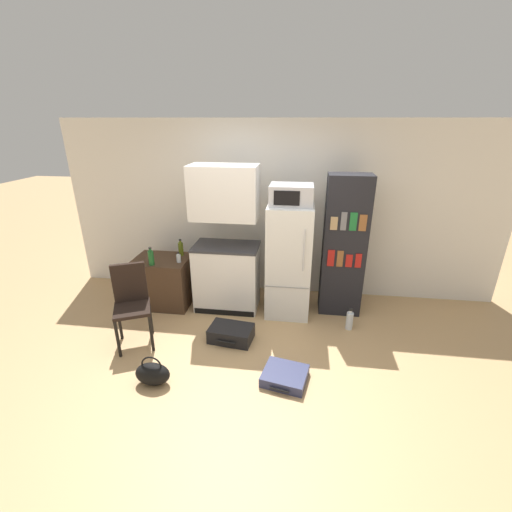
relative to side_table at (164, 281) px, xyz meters
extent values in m
plane|color=tan|center=(1.39, -1.30, -0.35)|extent=(24.00, 24.00, 0.00)
cube|color=white|center=(1.59, 0.70, 0.92)|extent=(6.40, 0.10, 2.55)
cube|color=#422D1E|center=(0.00, 0.00, 0.00)|extent=(0.77, 0.61, 0.70)
cube|color=white|center=(0.93, 0.04, 0.10)|extent=(0.87, 0.53, 0.90)
cube|color=#333338|center=(0.93, 0.04, 0.57)|extent=(0.89, 0.54, 0.03)
cube|color=white|center=(0.93, 0.04, 1.30)|extent=(0.87, 0.45, 0.69)
cube|color=black|center=(0.93, -0.23, -0.31)|extent=(0.84, 0.01, 0.08)
cube|color=silver|center=(1.79, 0.01, 0.41)|extent=(0.58, 0.59, 1.53)
cube|color=gray|center=(1.79, -0.29, 0.17)|extent=(0.56, 0.01, 0.01)
cylinder|color=silver|center=(1.98, -0.30, 0.69)|extent=(0.02, 0.02, 0.53)
cube|color=#B7B7BC|center=(1.79, 0.01, 1.31)|extent=(0.54, 0.40, 0.26)
cube|color=black|center=(1.74, -0.19, 1.31)|extent=(0.31, 0.01, 0.17)
cube|color=black|center=(2.51, 0.14, 0.60)|extent=(0.55, 0.34, 1.91)
cube|color=red|center=(2.34, -0.04, 0.50)|extent=(0.09, 0.01, 0.22)
cube|color=brown|center=(2.45, -0.04, 0.50)|extent=(0.08, 0.01, 0.22)
cube|color=red|center=(2.57, -0.04, 0.48)|extent=(0.08, 0.01, 0.17)
cube|color=red|center=(2.68, -0.04, 0.49)|extent=(0.08, 0.01, 0.19)
cube|color=tan|center=(2.34, -0.04, 0.97)|extent=(0.09, 0.01, 0.17)
cube|color=slate|center=(2.45, -0.04, 1.00)|extent=(0.07, 0.01, 0.23)
cube|color=#1E7033|center=(2.57, -0.04, 1.00)|extent=(0.09, 0.01, 0.23)
cube|color=brown|center=(2.68, -0.04, 0.99)|extent=(0.09, 0.01, 0.21)
cylinder|color=silver|center=(0.29, -0.09, 0.41)|extent=(0.06, 0.06, 0.11)
cylinder|color=silver|center=(0.29, -0.09, 0.47)|extent=(0.03, 0.03, 0.02)
cylinder|color=black|center=(0.29, -0.09, 0.49)|extent=(0.03, 0.03, 0.01)
cylinder|color=#566619|center=(0.24, 0.16, 0.45)|extent=(0.07, 0.07, 0.19)
cylinder|color=#566619|center=(0.24, 0.16, 0.56)|extent=(0.03, 0.03, 0.03)
cylinder|color=black|center=(0.24, 0.16, 0.58)|extent=(0.04, 0.04, 0.02)
cylinder|color=#1E6028|center=(-0.04, -0.22, 0.45)|extent=(0.07, 0.07, 0.20)
cylinder|color=#1E6028|center=(-0.04, -0.22, 0.57)|extent=(0.03, 0.03, 0.04)
cylinder|color=black|center=(-0.04, -0.22, 0.59)|extent=(0.04, 0.04, 0.02)
cylinder|color=black|center=(-0.05, -1.26, -0.12)|extent=(0.04, 0.04, 0.47)
cylinder|color=black|center=(0.28, -1.10, -0.12)|extent=(0.04, 0.04, 0.47)
cylinder|color=black|center=(-0.20, -0.93, -0.12)|extent=(0.04, 0.04, 0.47)
cylinder|color=black|center=(0.13, -0.77, -0.12)|extent=(0.04, 0.04, 0.47)
cube|color=black|center=(0.04, -1.01, 0.14)|extent=(0.53, 0.53, 0.04)
cube|color=black|center=(-0.04, -0.85, 0.40)|extent=(0.37, 0.21, 0.48)
cube|color=black|center=(1.15, -0.77, -0.26)|extent=(0.56, 0.40, 0.18)
cylinder|color=black|center=(1.12, -0.96, -0.26)|extent=(0.23, 0.05, 0.02)
cube|color=navy|center=(1.84, -1.39, -0.30)|extent=(0.51, 0.47, 0.11)
cylinder|color=black|center=(1.80, -1.60, -0.30)|extent=(0.20, 0.06, 0.02)
ellipsoid|color=black|center=(0.50, -1.62, -0.23)|extent=(0.36, 0.20, 0.24)
torus|color=black|center=(0.50, -1.62, -0.12)|extent=(0.21, 0.02, 0.21)
cylinder|color=silver|center=(2.61, -0.34, -0.23)|extent=(0.09, 0.09, 0.23)
cylinder|color=silver|center=(2.61, -0.34, -0.10)|extent=(0.04, 0.04, 0.04)
cylinder|color=black|center=(2.61, -0.34, -0.06)|extent=(0.05, 0.05, 0.02)
camera|label=1|loc=(1.92, -4.23, 2.19)|focal=24.00mm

